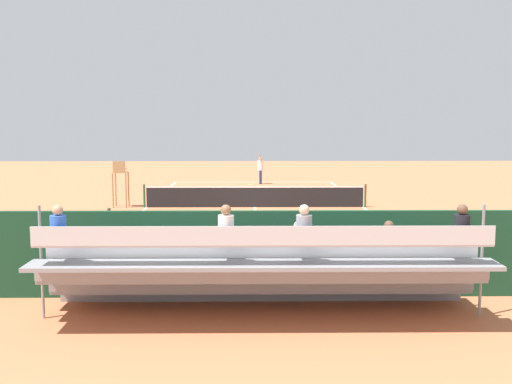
% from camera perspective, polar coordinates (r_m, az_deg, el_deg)
% --- Properties ---
extents(ground_plane, '(60.00, 60.00, 0.00)m').
position_cam_1_polar(ground_plane, '(27.84, -0.09, -1.45)').
color(ground_plane, '#CC7047').
extents(court_line_markings, '(10.10, 22.20, 0.01)m').
position_cam_1_polar(court_line_markings, '(27.87, -0.09, -1.43)').
color(court_line_markings, white).
rests_on(court_line_markings, ground).
extents(tennis_net, '(10.30, 0.10, 1.07)m').
position_cam_1_polar(tennis_net, '(27.77, -0.09, -0.42)').
color(tennis_net, black).
rests_on(tennis_net, ground).
extents(backdrop_wall, '(18.00, 0.16, 2.00)m').
position_cam_1_polar(backdrop_wall, '(13.88, 0.47, -5.86)').
color(backdrop_wall, '#194228').
rests_on(backdrop_wall, ground).
extents(bleacher_stand, '(9.06, 2.40, 2.48)m').
position_cam_1_polar(bleacher_stand, '(12.54, 1.19, -7.41)').
color(bleacher_stand, gray).
rests_on(bleacher_stand, ground).
extents(umpire_chair, '(0.67, 0.67, 2.14)m').
position_cam_1_polar(umpire_chair, '(28.37, -12.72, 1.21)').
color(umpire_chair, '#A88456').
rests_on(umpire_chair, ground).
extents(courtside_bench, '(1.80, 0.40, 0.93)m').
position_cam_1_polar(courtside_bench, '(15.02, 11.37, -6.75)').
color(courtside_bench, '#234C2D').
rests_on(courtside_bench, ground).
extents(equipment_bag, '(0.90, 0.36, 0.36)m').
position_cam_1_polar(equipment_bag, '(14.72, 4.45, -8.43)').
color(equipment_bag, black).
rests_on(equipment_bag, ground).
extents(tennis_player, '(0.41, 0.55, 1.93)m').
position_cam_1_polar(tennis_player, '(37.62, 0.43, 2.32)').
color(tennis_player, navy).
rests_on(tennis_player, ground).
extents(tennis_racket, '(0.32, 0.57, 0.03)m').
position_cam_1_polar(tennis_racket, '(37.23, -0.54, 0.72)').
color(tennis_racket, black).
rests_on(tennis_racket, ground).
extents(tennis_ball_near, '(0.07, 0.07, 0.07)m').
position_cam_1_polar(tennis_ball_near, '(35.29, -2.56, 0.39)').
color(tennis_ball_near, '#CCDB33').
rests_on(tennis_ball_near, ground).
extents(tennis_ball_far, '(0.07, 0.07, 0.07)m').
position_cam_1_polar(tennis_ball_far, '(35.06, 1.85, 0.35)').
color(tennis_ball_far, '#CCDB33').
rests_on(tennis_ball_far, ground).
extents(line_judge, '(0.42, 0.55, 1.93)m').
position_cam_1_polar(line_judge, '(15.09, -13.97, -4.97)').
color(line_judge, '#232328').
rests_on(line_judge, ground).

